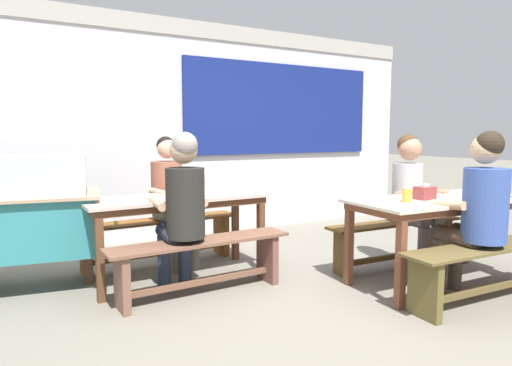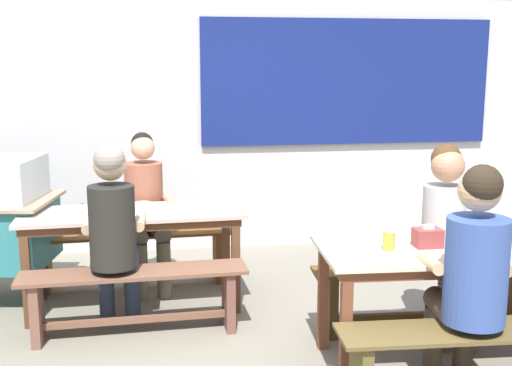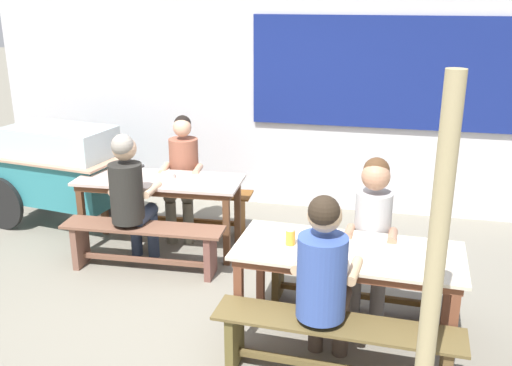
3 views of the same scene
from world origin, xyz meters
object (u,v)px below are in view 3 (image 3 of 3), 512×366
(food_cart, at_px, (61,167))
(person_left_back_turned, at_px, (130,192))
(dining_table_far, at_px, (160,186))
(soup_bowl, at_px, (168,175))
(bench_near_front, at_px, (335,343))
(bench_far_front, at_px, (143,241))
(person_right_near_table, at_px, (372,228))
(person_center_facing, at_px, (183,170))
(wooden_support_post, at_px, (433,282))
(bench_far_back, at_px, (177,204))
(dining_table_near, at_px, (348,259))
(bench_near_back, at_px, (353,274))
(condiment_jar, at_px, (290,237))
(person_near_front, at_px, (324,275))
(tissue_box, at_px, (325,239))

(food_cart, distance_m, person_left_back_turned, 1.45)
(dining_table_far, relative_size, person_left_back_turned, 1.25)
(soup_bowl, bearing_deg, bench_near_front, -44.38)
(bench_far_front, relative_size, food_cart, 0.85)
(food_cart, distance_m, person_right_near_table, 3.59)
(food_cart, distance_m, person_center_facing, 1.39)
(wooden_support_post, bearing_deg, bench_far_back, 131.37)
(dining_table_far, distance_m, dining_table_near, 2.30)
(dining_table_far, height_order, bench_far_front, dining_table_far)
(food_cart, bearing_deg, bench_near_back, -18.62)
(dining_table_near, xyz_separation_m, person_right_near_table, (0.15, 0.43, 0.07))
(bench_near_front, height_order, condiment_jar, condiment_jar)
(person_center_facing, xyz_separation_m, wooden_support_post, (2.34, -2.71, 0.37))
(bench_near_back, relative_size, wooden_support_post, 0.70)
(person_near_front, bearing_deg, bench_far_front, 146.71)
(bench_far_back, relative_size, condiment_jar, 13.00)
(bench_far_back, height_order, food_cart, food_cart)
(bench_far_front, xyz_separation_m, soup_bowl, (0.05, 0.56, 0.47))
(soup_bowl, bearing_deg, wooden_support_post, -44.66)
(person_right_near_table, bearing_deg, wooden_support_post, -76.97)
(dining_table_far, xyz_separation_m, wooden_support_post, (2.42, -2.27, 0.42))
(dining_table_far, distance_m, tissue_box, 2.15)
(bench_near_back, distance_m, wooden_support_post, 1.79)
(bench_near_front, relative_size, condiment_jar, 12.97)
(bench_far_front, height_order, person_right_near_table, person_right_near_table)
(person_left_back_turned, distance_m, tissue_box, 2.02)
(soup_bowl, bearing_deg, person_near_front, -44.98)
(person_right_near_table, relative_size, soup_bowl, 9.65)
(person_near_front, bearing_deg, bench_near_back, 80.90)
(bench_far_front, distance_m, bench_near_front, 2.26)
(food_cart, xyz_separation_m, person_right_near_table, (3.39, -1.17, 0.07))
(dining_table_far, bearing_deg, tissue_box, -34.53)
(person_center_facing, height_order, wooden_support_post, wooden_support_post)
(dining_table_near, xyz_separation_m, condiment_jar, (-0.42, -0.01, 0.14))
(bench_far_front, xyz_separation_m, condiment_jar, (1.49, -0.74, 0.51))
(tissue_box, distance_m, soup_bowl, 2.11)
(tissue_box, xyz_separation_m, soup_bowl, (-1.69, 1.27, -0.03))
(dining_table_far, height_order, person_left_back_turned, person_left_back_turned)
(dining_table_near, distance_m, condiment_jar, 0.44)
(bench_near_front, relative_size, person_right_near_table, 1.27)
(condiment_jar, relative_size, soup_bowl, 0.95)
(dining_table_far, distance_m, condiment_jar, 1.97)
(dining_table_far, height_order, person_center_facing, person_center_facing)
(dining_table_near, xyz_separation_m, bench_far_front, (-1.91, 0.73, -0.37))
(bench_far_back, distance_m, bench_near_back, 2.34)
(bench_far_back, relative_size, bench_far_front, 1.08)
(person_center_facing, bearing_deg, bench_near_back, -31.97)
(bench_near_front, distance_m, food_cart, 3.86)
(food_cart, bearing_deg, condiment_jar, -29.80)
(bench_far_front, relative_size, soup_bowl, 11.37)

